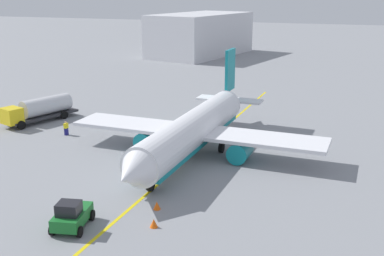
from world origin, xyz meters
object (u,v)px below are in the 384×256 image
pushback_tug (72,215)px  safety_cone_nose (154,223)px  fuel_tanker (40,109)px  safety_cone_wingtip (157,205)px  airplane (194,130)px  refueling_worker (66,128)px

pushback_tug → safety_cone_nose: 6.02m
fuel_tanker → safety_cone_wingtip: fuel_tanker is taller
airplane → refueling_worker: airplane is taller
refueling_worker → safety_cone_wingtip: (14.74, 18.26, -0.49)m
fuel_tanker → safety_cone_wingtip: size_ratio=15.96×
pushback_tug → refueling_worker: size_ratio=2.30×
airplane → fuel_tanker: bearing=-102.6°
fuel_tanker → safety_cone_nose: bearing=50.3°
refueling_worker → airplane: bearing=85.6°
refueling_worker → safety_cone_nose: bearing=47.6°
airplane → safety_cone_wingtip: bearing=6.9°
fuel_tanker → safety_cone_nose: 33.62m
airplane → fuel_tanker: (-5.19, -23.23, -0.91)m
fuel_tanker → pushback_tug: bearing=40.7°
safety_cone_nose → fuel_tanker: bearing=-129.7°
pushback_tug → airplane: bearing=170.7°
fuel_tanker → safety_cone_nose: size_ratio=15.89×
fuel_tanker → safety_cone_wingtip: 31.11m
fuel_tanker → refueling_worker: (3.91, 6.60, -0.90)m
refueling_worker → safety_cone_wingtip: bearing=51.1°
safety_cone_nose → safety_cone_wingtip: size_ratio=1.00×
refueling_worker → fuel_tanker: bearing=-120.7°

